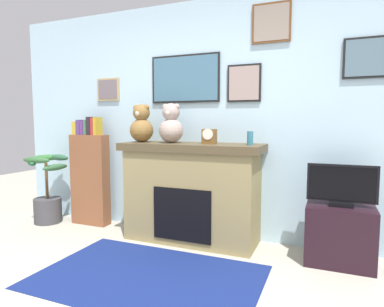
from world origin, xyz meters
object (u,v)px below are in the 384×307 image
at_px(candle_jar, 250,138).
at_px(teddy_bear_grey, 171,125).
at_px(television, 342,186).
at_px(mantel_clock, 209,136).
at_px(tv_stand, 340,235).
at_px(teddy_bear_tan, 142,125).
at_px(fireplace, 192,192).
at_px(bookshelf, 90,175).
at_px(potted_plant, 47,196).

bearing_deg(candle_jar, teddy_bear_grey, -179.96).
distance_m(television, mantel_clock, 1.32).
relative_size(tv_stand, mantel_clock, 3.71).
relative_size(candle_jar, teddy_bear_tan, 0.32).
xyz_separation_m(mantel_clock, teddy_bear_grey, (-0.43, 0.00, 0.11)).
relative_size(fireplace, candle_jar, 11.19).
bearing_deg(bookshelf, teddy_bear_tan, -5.47).
distance_m(tv_stand, teddy_bear_tan, 2.28).
relative_size(tv_stand, television, 0.99).
bearing_deg(potted_plant, teddy_bear_grey, 2.90).
distance_m(bookshelf, mantel_clock, 1.68).
xyz_separation_m(bookshelf, candle_jar, (2.02, -0.08, 0.50)).
xyz_separation_m(fireplace, tv_stand, (1.46, -0.04, -0.27)).
bearing_deg(teddy_bear_grey, teddy_bear_tan, 180.00).
distance_m(potted_plant, mantel_clock, 2.29).
height_order(potted_plant, television, television).
height_order(fireplace, candle_jar, candle_jar).
relative_size(potted_plant, teddy_bear_grey, 2.03).
bearing_deg(teddy_bear_tan, potted_plant, -176.32).
xyz_separation_m(bookshelf, mantel_clock, (1.60, -0.08, 0.51)).
height_order(fireplace, television, fireplace).
bearing_deg(tv_stand, bookshelf, 177.99).
height_order(fireplace, mantel_clock, mantel_clock).
xyz_separation_m(bookshelf, television, (2.85, -0.10, 0.09)).
xyz_separation_m(fireplace, candle_jar, (0.63, -0.02, 0.59)).
bearing_deg(potted_plant, bookshelf, 16.65).
bearing_deg(teddy_bear_tan, bookshelf, 174.53).
bearing_deg(candle_jar, mantel_clock, -179.76).
bearing_deg(fireplace, mantel_clock, -5.47).
bearing_deg(fireplace, potted_plant, -176.91).
xyz_separation_m(candle_jar, mantel_clock, (-0.42, -0.00, 0.01)).
distance_m(potted_plant, candle_jar, 2.68).
relative_size(potted_plant, candle_jar, 6.36).
relative_size(fireplace, tv_stand, 2.61).
bearing_deg(teddy_bear_tan, teddy_bear_grey, -0.00).
height_order(tv_stand, teddy_bear_grey, teddy_bear_grey).
xyz_separation_m(television, mantel_clock, (-1.25, 0.02, 0.42)).
distance_m(teddy_bear_tan, teddy_bear_grey, 0.37).
bearing_deg(television, tv_stand, 90.00).
height_order(bookshelf, tv_stand, bookshelf).
xyz_separation_m(teddy_bear_tan, teddy_bear_grey, (0.37, -0.00, 0.00)).
xyz_separation_m(fireplace, potted_plant, (-1.94, -0.10, -0.19)).
height_order(potted_plant, teddy_bear_tan, teddy_bear_tan).
distance_m(fireplace, potted_plant, 1.95).
relative_size(tv_stand, teddy_bear_tan, 1.38).
distance_m(fireplace, mantel_clock, 0.63).
bearing_deg(fireplace, television, -1.70).
xyz_separation_m(potted_plant, tv_stand, (3.40, 0.06, -0.08)).
bearing_deg(mantel_clock, candle_jar, 0.24).
distance_m(tv_stand, candle_jar, 1.19).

